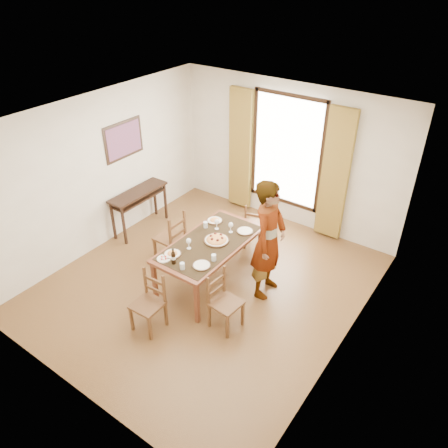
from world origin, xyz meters
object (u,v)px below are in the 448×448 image
Objects in this scene: pasta_platter at (216,238)px; dining_table at (210,246)px; man at (269,240)px; console_table at (139,197)px.

dining_table is at bearing -126.32° from pasta_platter.
dining_table is 4.56× the size of pasta_platter.
pasta_platter is (0.06, 0.08, 0.12)m from dining_table.
console_table is at bearing 79.88° from man.
man is 4.78× the size of pasta_platter.
console_table is 2.09m from dining_table.
console_table is 0.66× the size of dining_table.
dining_table is at bearing 103.78° from man.
dining_table is at bearing -13.62° from console_table.
console_table is 3.00× the size of pasta_platter.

